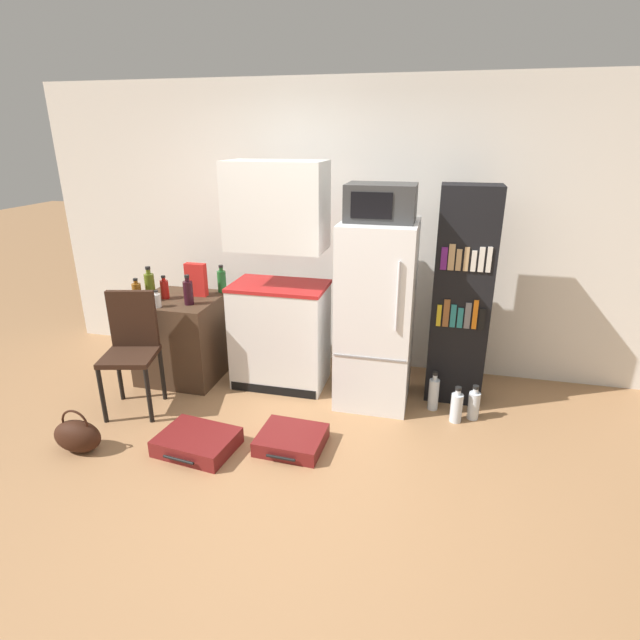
% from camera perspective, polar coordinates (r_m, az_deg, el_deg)
% --- Properties ---
extents(ground_plane, '(24.00, 24.00, 0.00)m').
position_cam_1_polar(ground_plane, '(3.47, -3.91, -17.92)').
color(ground_plane, '#A3754C').
extents(wall_back, '(6.40, 0.10, 2.62)m').
position_cam_1_polar(wall_back, '(4.70, 5.46, 10.12)').
color(wall_back, white).
rests_on(wall_back, ground_plane).
extents(side_table, '(0.70, 0.68, 0.77)m').
position_cam_1_polar(side_table, '(4.79, -15.42, -1.96)').
color(side_table, '#422D1E').
rests_on(side_table, ground_plane).
extents(kitchen_hutch, '(0.83, 0.52, 1.96)m').
position_cam_1_polar(kitchen_hutch, '(4.32, -4.71, 3.77)').
color(kitchen_hutch, silver).
rests_on(kitchen_hutch, ground_plane).
extents(refrigerator, '(0.59, 0.68, 1.52)m').
position_cam_1_polar(refrigerator, '(4.12, 6.45, 0.65)').
color(refrigerator, white).
rests_on(refrigerator, ground_plane).
extents(microwave, '(0.52, 0.37, 0.28)m').
position_cam_1_polar(microwave, '(3.91, 6.98, 13.18)').
color(microwave, '#333333').
rests_on(microwave, refrigerator).
extents(bookshelf, '(0.46, 0.32, 1.80)m').
position_cam_1_polar(bookshelf, '(4.22, 15.83, 2.45)').
color(bookshelf, black).
rests_on(bookshelf, ground_plane).
extents(bottle_milk_white, '(0.07, 0.07, 0.15)m').
position_cam_1_polar(bottle_milk_white, '(4.46, -18.15, 2.17)').
color(bottle_milk_white, white).
rests_on(bottle_milk_white, side_table).
extents(bottle_olive_oil, '(0.09, 0.09, 0.30)m').
position_cam_1_polar(bottle_olive_oil, '(4.65, -18.86, 3.69)').
color(bottle_olive_oil, '#566619').
rests_on(bottle_olive_oil, side_table).
extents(bottle_amber_beer, '(0.08, 0.08, 0.22)m').
position_cam_1_polar(bottle_amber_beer, '(4.64, -20.19, 2.99)').
color(bottle_amber_beer, brown).
rests_on(bottle_amber_beer, side_table).
extents(bottle_green_tall, '(0.08, 0.08, 0.26)m').
position_cam_1_polar(bottle_green_tall, '(4.73, -11.17, 4.43)').
color(bottle_green_tall, '#1E6028').
rests_on(bottle_green_tall, side_table).
extents(bottle_ketchup_red, '(0.07, 0.07, 0.21)m').
position_cam_1_polar(bottle_ketchup_red, '(4.67, -17.34, 3.43)').
color(bottle_ketchup_red, '#AD1914').
rests_on(bottle_ketchup_red, side_table).
extents(bottle_wine_dark, '(0.08, 0.08, 0.26)m').
position_cam_1_polar(bottle_wine_dark, '(4.44, -14.82, 3.10)').
color(bottle_wine_dark, black).
rests_on(bottle_wine_dark, side_table).
extents(cereal_box, '(0.19, 0.07, 0.30)m').
position_cam_1_polar(cereal_box, '(4.66, -13.97, 4.49)').
color(cereal_box, red).
rests_on(cereal_box, side_table).
extents(chair, '(0.48, 0.49, 0.98)m').
position_cam_1_polar(chair, '(4.31, -20.72, -2.27)').
color(chair, black).
rests_on(chair, ground_plane).
extents(suitcase_large_flat, '(0.49, 0.46, 0.11)m').
position_cam_1_polar(suitcase_large_flat, '(3.75, -3.29, -13.52)').
color(suitcase_large_flat, maroon).
rests_on(suitcase_large_flat, ground_plane).
extents(suitcase_small_flat, '(0.58, 0.49, 0.12)m').
position_cam_1_polar(suitcase_small_flat, '(3.82, -13.86, -13.39)').
color(suitcase_small_flat, maroon).
rests_on(suitcase_small_flat, ground_plane).
extents(handbag, '(0.36, 0.20, 0.33)m').
position_cam_1_polar(handbag, '(4.06, -25.99, -11.80)').
color(handbag, '#33190F').
rests_on(handbag, ground_plane).
extents(water_bottle_front, '(0.08, 0.08, 0.34)m').
position_cam_1_polar(water_bottle_front, '(4.26, 12.86, -8.18)').
color(water_bottle_front, silver).
rests_on(water_bottle_front, ground_plane).
extents(water_bottle_middle, '(0.09, 0.09, 0.29)m').
position_cam_1_polar(water_bottle_middle, '(4.22, 17.17, -9.23)').
color(water_bottle_middle, silver).
rests_on(water_bottle_middle, ground_plane).
extents(water_bottle_back, '(0.09, 0.09, 0.30)m').
position_cam_1_polar(water_bottle_back, '(4.14, 15.33, -9.56)').
color(water_bottle_back, silver).
rests_on(water_bottle_back, ground_plane).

